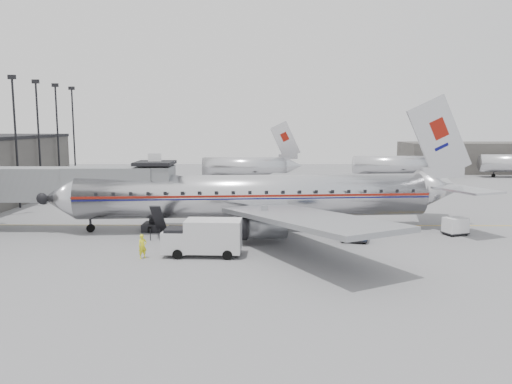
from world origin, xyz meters
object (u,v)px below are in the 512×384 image
Objects in this scene: ramp_worker at (143,246)px; baggage_cart_navy at (354,231)px; service_van at (203,237)px; airliner at (262,196)px; baggage_cart_white at (455,226)px.

baggage_cart_navy is at bearing -20.79° from ramp_worker.
airliner is at bearing 67.35° from service_van.
ramp_worker is at bearing -167.93° from service_van.
airliner is 6.75× the size of service_van.
baggage_cart_navy is at bearing 177.07° from baggage_cart_white.
service_van is 2.33× the size of baggage_cart_navy.
airliner reaches higher than baggage_cart_white.
baggage_cart_navy is 9.81m from baggage_cart_white.
airliner reaches higher than baggage_cart_navy.
service_van is at bearing -144.94° from baggage_cart_navy.
airliner is 9.38m from baggage_cart_navy.
ramp_worker reaches higher than baggage_cart_navy.
baggage_cart_navy is (7.71, -4.85, -2.25)m from airliner.
service_van is 12.90m from baggage_cart_navy.
baggage_cart_white is 1.31× the size of ramp_worker.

